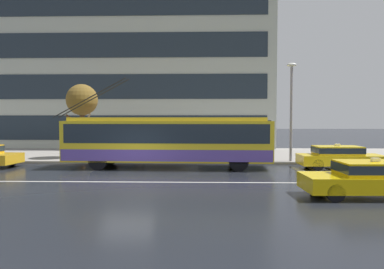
% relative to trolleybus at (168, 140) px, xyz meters
% --- Properties ---
extents(ground_plane, '(160.00, 160.00, 0.00)m').
position_rel_trolleybus_xyz_m(ground_plane, '(-1.63, -3.34, -1.57)').
color(ground_plane, '#1F2229').
extents(sidewalk_slab, '(80.00, 10.00, 0.14)m').
position_rel_trolleybus_xyz_m(sidewalk_slab, '(-1.63, 6.60, -1.50)').
color(sidewalk_slab, gray).
rests_on(sidewalk_slab, ground_plane).
extents(crosswalk_stripe_edge_near, '(0.44, 4.40, 0.01)m').
position_rel_trolleybus_xyz_m(crosswalk_stripe_edge_near, '(7.18, -1.87, -1.57)').
color(crosswalk_stripe_edge_near, beige).
rests_on(crosswalk_stripe_edge_near, ground_plane).
extents(crosswalk_stripe_inner_a, '(0.44, 4.40, 0.01)m').
position_rel_trolleybus_xyz_m(crosswalk_stripe_inner_a, '(8.08, -1.87, -1.57)').
color(crosswalk_stripe_inner_a, beige).
rests_on(crosswalk_stripe_inner_a, ground_plane).
extents(crosswalk_stripe_center, '(0.44, 4.40, 0.01)m').
position_rel_trolleybus_xyz_m(crosswalk_stripe_center, '(8.98, -1.87, -1.57)').
color(crosswalk_stripe_center, beige).
rests_on(crosswalk_stripe_center, ground_plane).
extents(crosswalk_stripe_inner_b, '(0.44, 4.40, 0.01)m').
position_rel_trolleybus_xyz_m(crosswalk_stripe_inner_b, '(9.88, -1.87, -1.57)').
color(crosswalk_stripe_inner_b, beige).
rests_on(crosswalk_stripe_inner_b, ground_plane).
extents(lane_centre_line, '(72.00, 0.14, 0.01)m').
position_rel_trolleybus_xyz_m(lane_centre_line, '(-1.63, -4.54, -1.57)').
color(lane_centre_line, silver).
rests_on(lane_centre_line, ground_plane).
extents(trolleybus, '(12.27, 2.91, 5.08)m').
position_rel_trolleybus_xyz_m(trolleybus, '(0.00, 0.00, 0.00)').
color(trolleybus, yellow).
rests_on(trolleybus, ground_plane).
extents(taxi_ahead_of_bus, '(4.51, 1.78, 1.39)m').
position_rel_trolleybus_xyz_m(taxi_ahead_of_bus, '(9.51, -0.18, -0.87)').
color(taxi_ahead_of_bus, yellow).
rests_on(taxi_ahead_of_bus, ground_plane).
extents(taxi_oncoming_far, '(4.68, 1.91, 1.39)m').
position_rel_trolleybus_xyz_m(taxi_oncoming_far, '(7.93, -7.21, -0.87)').
color(taxi_oncoming_far, yellow).
rests_on(taxi_oncoming_far, ground_plane).
extents(bus_shelter, '(3.97, 1.79, 2.56)m').
position_rel_trolleybus_xyz_m(bus_shelter, '(-0.23, 3.70, 0.50)').
color(bus_shelter, gray).
rests_on(bus_shelter, sidewalk_slab).
extents(pedestrian_at_shelter, '(1.57, 1.57, 2.06)m').
position_rel_trolleybus_xyz_m(pedestrian_at_shelter, '(-2.47, 3.67, 0.26)').
color(pedestrian_at_shelter, '#504E4B').
rests_on(pedestrian_at_shelter, sidewalk_slab).
extents(pedestrian_approaching_curb, '(1.36, 1.36, 1.94)m').
position_rel_trolleybus_xyz_m(pedestrian_approaching_curb, '(-3.80, 3.49, 0.12)').
color(pedestrian_approaching_curb, brown).
rests_on(pedestrian_approaching_curb, sidewalk_slab).
extents(street_lamp, '(0.60, 0.32, 6.06)m').
position_rel_trolleybus_xyz_m(street_lamp, '(7.41, 2.08, 2.19)').
color(street_lamp, gray).
rests_on(street_lamp, sidewalk_slab).
extents(street_tree_bare, '(2.10, 2.24, 4.96)m').
position_rel_trolleybus_xyz_m(street_tree_bare, '(-6.20, 3.79, 2.39)').
color(street_tree_bare, brown).
rests_on(street_tree_bare, sidewalk_slab).
extents(office_tower_corner_left, '(27.40, 15.84, 22.09)m').
position_rel_trolleybus_xyz_m(office_tower_corner_left, '(-5.18, 18.65, 9.48)').
color(office_tower_corner_left, '#ACB3A6').
rests_on(office_tower_corner_left, ground_plane).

